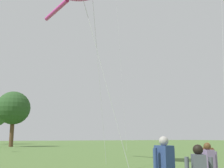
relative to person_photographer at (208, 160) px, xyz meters
The scene contains 5 objects.
person_photographer is the anchor object (origin of this frame).
person_short_left 4.28m from the person_photographer, 152.39° to the right, with size 0.56×0.41×1.56m.
person_child_front 2.63m from the person_photographer, 140.49° to the right, with size 0.47×0.41×1.41m.
small_kite_diamond_red 30.16m from the person_photographer, 64.62° to the left, with size 0.71×2.01×23.27m.
tree_shrub_far 44.77m from the person_photographer, 86.52° to the left, with size 5.87×5.87×9.71m.
Camera 1 is at (-8.44, -3.50, 1.53)m, focal length 44.24 mm.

